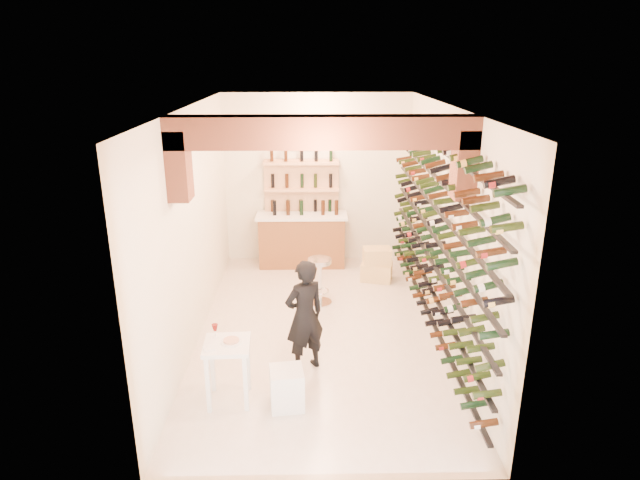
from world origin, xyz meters
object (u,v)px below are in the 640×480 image
Objects in this scene: white_stool at (287,388)px; back_counter at (302,238)px; tasting_table at (227,354)px; crate_lower at (376,272)px; chrome_barstool at (320,278)px; person at (305,316)px; wine_rack at (431,229)px.

back_counter is at bearing 88.45° from white_stool.
tasting_table is 0.79m from white_stool.
tasting_table is at bearing -121.11° from crate_lower.
white_stool is 2.76m from chrome_barstool.
tasting_table is at bearing 7.13° from person.
chrome_barstool is (0.31, -1.73, -0.08)m from back_counter.
white_stool is at bearing 45.40° from person.
chrome_barstool reaches higher than white_stool.
crate_lower is (2.14, 3.54, -0.46)m from tasting_table.
back_counter is at bearing -119.19° from person.
back_counter is 4.46m from white_stool.
person reaches higher than white_stool.
wine_rack is at bearing -55.34° from back_counter.
crate_lower is at bearing 68.26° from white_stool.
person reaches higher than tasting_table.
white_stool is 0.60× the size of chrome_barstool.
tasting_table is at bearing -100.42° from back_counter.
wine_rack is 2.17m from person.
person is at bearing -88.73° from back_counter.
wine_rack is at bearing 179.42° from person.
back_counter is 4.40m from tasting_table.
crate_lower is (1.04, 0.95, -0.29)m from chrome_barstool.
wine_rack is 7.37× the size of chrome_barstool.
tasting_table reaches higher than chrome_barstool.
tasting_table is (-0.80, -4.33, 0.08)m from back_counter.
chrome_barstool is 1.43m from crate_lower.
person is at bearing -150.12° from wine_rack.
back_counter reaches higher than chrome_barstool.
white_stool is (-0.12, -4.45, -0.30)m from back_counter.
tasting_table is 1.11m from person.
person reaches higher than back_counter.
wine_rack reaches higher than crate_lower.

